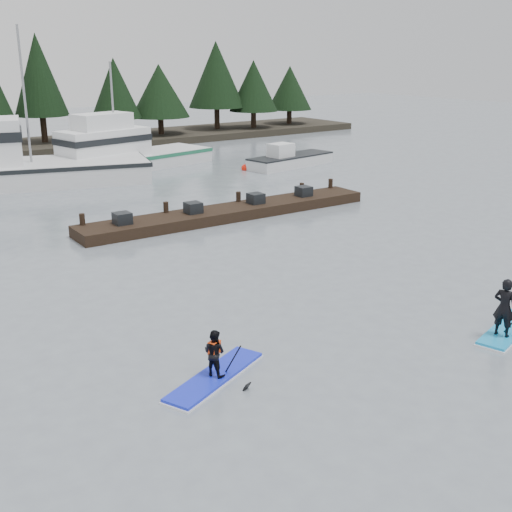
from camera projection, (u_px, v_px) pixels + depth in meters
ground at (386, 350)px, 17.19m from camera, size 160.00×160.00×0.00m
fishing_boat_medium at (120, 162)px, 43.02m from camera, size 13.28×6.15×7.86m
skiff at (291, 161)px, 44.49m from camera, size 6.91×2.97×0.78m
floating_dock at (230, 212)px, 30.84m from camera, size 15.17×2.37×0.50m
buoy_c at (245, 170)px, 43.24m from camera, size 0.51×0.51×0.51m
paddleboard_solo at (215, 364)px, 15.57m from camera, size 3.26×1.99×1.79m
paddleboard_duo at (511, 313)px, 18.18m from camera, size 3.44×1.67×2.29m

